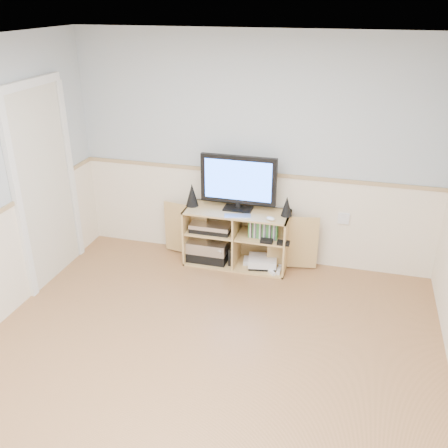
% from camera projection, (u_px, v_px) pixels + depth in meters
% --- Properties ---
extents(room, '(4.04, 4.54, 2.54)m').
position_uv_depth(room, '(183.00, 241.00, 3.52)').
color(room, tan).
rests_on(room, ground).
extents(media_cabinet, '(1.78, 0.43, 0.65)m').
position_uv_depth(media_cabinet, '(238.00, 235.00, 5.60)').
color(media_cabinet, tan).
rests_on(media_cabinet, floor).
extents(monitor, '(0.83, 0.18, 0.61)m').
position_uv_depth(monitor, '(238.00, 181.00, 5.32)').
color(monitor, black).
rests_on(monitor, media_cabinet).
extents(speaker_left, '(0.14, 0.14, 0.26)m').
position_uv_depth(speaker_left, '(192.00, 195.00, 5.51)').
color(speaker_left, black).
rests_on(speaker_left, media_cabinet).
extents(speaker_right, '(0.12, 0.12, 0.22)m').
position_uv_depth(speaker_right, '(287.00, 206.00, 5.26)').
color(speaker_right, black).
rests_on(speaker_right, media_cabinet).
extents(keyboard, '(0.30, 0.18, 0.01)m').
position_uv_depth(keyboard, '(238.00, 216.00, 5.28)').
color(keyboard, silver).
rests_on(keyboard, media_cabinet).
extents(mouse, '(0.11, 0.10, 0.04)m').
position_uv_depth(mouse, '(271.00, 219.00, 5.19)').
color(mouse, white).
rests_on(mouse, media_cabinet).
extents(av_components, '(0.52, 0.33, 0.47)m').
position_uv_depth(av_components, '(210.00, 243.00, 5.67)').
color(av_components, black).
rests_on(av_components, media_cabinet).
extents(game_consoles, '(0.46, 0.31, 0.11)m').
position_uv_depth(game_consoles, '(262.00, 262.00, 5.58)').
color(game_consoles, white).
rests_on(game_consoles, media_cabinet).
extents(game_cases, '(0.32, 0.13, 0.19)m').
position_uv_depth(game_cases, '(264.00, 229.00, 5.40)').
color(game_cases, '#3F8C3F').
rests_on(game_cases, media_cabinet).
extents(wall_outlet, '(0.12, 0.03, 0.12)m').
position_uv_depth(wall_outlet, '(344.00, 218.00, 5.37)').
color(wall_outlet, white).
rests_on(wall_outlet, wall_back).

